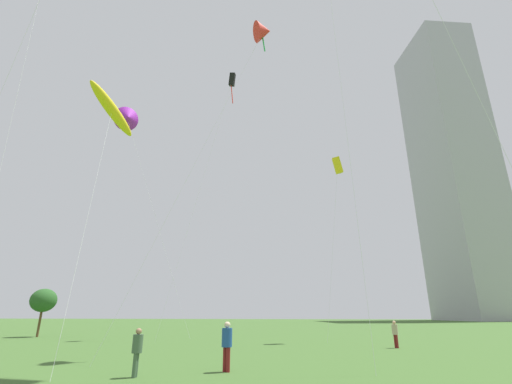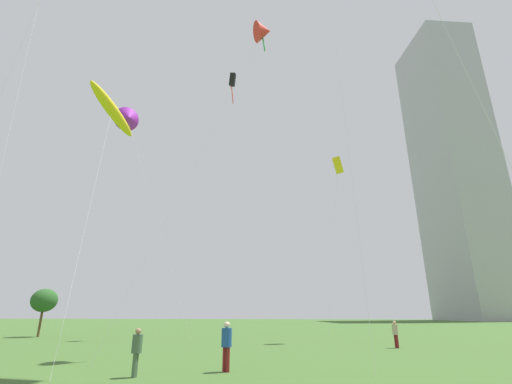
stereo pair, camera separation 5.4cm
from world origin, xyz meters
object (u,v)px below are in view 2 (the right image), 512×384
object	(u,v)px
person_standing_3	(227,342)
park_tree_0	(44,301)
kite_flying_1	(263,32)
kite_flying_2	(232,81)
kite_flying_6	(112,110)
kite_flying_7	(128,118)
kite_flying_8	(338,166)
person_standing_0	(137,348)
distant_highrise_0	(453,165)
person_standing_2	(395,332)

from	to	relation	value
person_standing_3	park_tree_0	bearing A→B (deg)	179.35
kite_flying_1	kite_flying_2	world-z (taller)	kite_flying_2
park_tree_0	kite_flying_6	bearing A→B (deg)	-48.06
person_standing_3	kite_flying_1	size ratio (longest dim) A/B	0.08
kite_flying_1	kite_flying_7	world-z (taller)	kite_flying_7
kite_flying_1	kite_flying_6	bearing A→B (deg)	-156.23
person_standing_3	kite_flying_8	bearing A→B (deg)	107.46
person_standing_0	kite_flying_7	xyz separation A→B (m)	(-13.14, 20.30, 22.31)
kite_flying_6	kite_flying_8	world-z (taller)	kite_flying_8
distant_highrise_0	park_tree_0	bearing A→B (deg)	-143.13
kite_flying_8	park_tree_0	xyz separation A→B (m)	(-29.21, 2.01, -11.98)
kite_flying_2	kite_flying_7	world-z (taller)	kite_flying_2
kite_flying_2	distant_highrise_0	world-z (taller)	distant_highrise_0
park_tree_0	kite_flying_8	bearing A→B (deg)	-3.93
kite_flying_1	park_tree_0	size ratio (longest dim) A/B	5.23
kite_flying_8	kite_flying_2	bearing A→B (deg)	161.93
distant_highrise_0	kite_flying_1	bearing A→B (deg)	-130.39
person_standing_3	kite_flying_7	world-z (taller)	kite_flying_7
person_standing_2	kite_flying_2	distance (m)	31.85
person_standing_2	kite_flying_1	size ratio (longest dim) A/B	0.07
kite_flying_1	kite_flying_7	distance (m)	20.75
kite_flying_1	kite_flying_2	size ratio (longest dim) A/B	0.80
person_standing_3	kite_flying_7	xyz separation A→B (m)	(-16.11, 18.63, 22.19)
person_standing_2	person_standing_3	bearing A→B (deg)	-63.96
person_standing_3	park_tree_0	size ratio (longest dim) A/B	0.41
person_standing_3	kite_flying_1	xyz separation A→B (m)	(0.85, 6.70, 21.43)
kite_flying_1	kite_flying_8	bearing A→B (deg)	59.90
kite_flying_2	kite_flying_8	world-z (taller)	kite_flying_2
kite_flying_7	person_standing_2	bearing A→B (deg)	-16.16
kite_flying_2	person_standing_3	bearing A→B (deg)	-77.77
kite_flying_2	kite_flying_7	xyz separation A→B (m)	(-11.69, -1.78, -5.15)
kite_flying_7	distant_highrise_0	bearing A→B (deg)	51.27
park_tree_0	kite_flying_1	bearing A→B (deg)	-27.37
person_standing_3	kite_flying_8	distance (m)	23.03
person_standing_0	kite_flying_6	bearing A→B (deg)	-137.68
person_standing_0	kite_flying_2	world-z (taller)	kite_flying_2
person_standing_0	distant_highrise_0	distance (m)	134.68
kite_flying_7	distant_highrise_0	xyz separation A→B (m)	(72.11, 89.91, 27.86)
park_tree_0	distant_highrise_0	bearing A→B (deg)	48.82
kite_flying_1	kite_flying_6	world-z (taller)	kite_flying_1
person_standing_3	kite_flying_8	xyz separation A→B (m)	(6.70, 16.78, 14.27)
person_standing_0	kite_flying_6	distance (m)	14.67
park_tree_0	distant_highrise_0	distance (m)	128.45
kite_flying_6	park_tree_0	size ratio (longest dim) A/B	3.36
kite_flying_1	distant_highrise_0	world-z (taller)	distant_highrise_0
person_standing_0	kite_flying_6	world-z (taller)	kite_flying_6
kite_flying_1	kite_flying_7	bearing A→B (deg)	144.86
person_standing_0	person_standing_3	size ratio (longest dim) A/B	0.89
person_standing_0	kite_flying_7	distance (m)	32.90
person_standing_3	distant_highrise_0	world-z (taller)	distant_highrise_0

